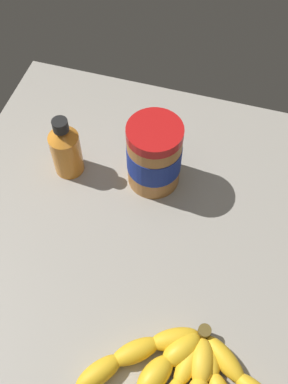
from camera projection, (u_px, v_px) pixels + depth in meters
ground_plane at (160, 239)px, 81.78cm from camera, size 70.47×79.79×3.35cm
peanut_butter_jar at (154, 155)px, 81.12cm from camera, size 9.90×9.90×14.18cm
honey_bottle at (66, 149)px, 83.29cm from camera, size 5.58×5.58×13.43cm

